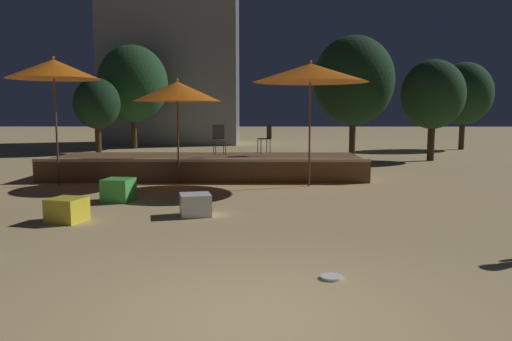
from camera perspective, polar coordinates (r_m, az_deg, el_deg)
name	(u,v)px	position (r m, az deg, el deg)	size (l,w,h in m)	color
ground_plane	(252,318)	(4.96, -0.40, -16.51)	(120.00, 120.00, 0.00)	tan
wooden_deck	(207,166)	(15.30, -5.58, 0.49)	(9.27, 3.19, 0.67)	brown
patio_umbrella_0	(310,73)	(13.11, 6.24, 11.02)	(2.98, 2.98, 3.26)	brown
patio_umbrella_1	(177,92)	(13.64, -9.00, 8.91)	(2.35, 2.35, 2.84)	brown
patio_umbrella_2	(54,69)	(14.24, -22.13, 10.67)	(2.37, 2.37, 3.39)	brown
cube_seat_0	(119,190)	(11.34, -15.44, -2.15)	(0.69, 0.69, 0.50)	#4CC651
cube_seat_1	(67,210)	(9.55, -20.79, -4.22)	(0.70, 0.70, 0.43)	yellow
cube_seat_2	(195,205)	(9.52, -6.94, -3.90)	(0.67, 0.67, 0.41)	white
bistro_chair_0	(219,136)	(15.00, -4.26, 3.90)	(0.42, 0.43, 0.90)	#47474C
bistro_chair_1	(267,136)	(15.47, 1.23, 4.00)	(0.44, 0.43, 0.90)	#2D3338
frisbee_disc	(331,277)	(6.08, 8.61, -11.96)	(0.26, 0.26, 0.03)	white
background_tree_0	(433,95)	(21.04, 19.57, 8.17)	(2.47, 2.47, 3.99)	#3D2B1C
background_tree_1	(354,81)	(22.76, 11.09, 10.04)	(3.57, 3.57, 5.27)	#3D2B1C
background_tree_2	(464,94)	(27.83, 22.65, 8.11)	(2.88, 2.88, 4.45)	#3D2B1C
background_tree_3	(133,84)	(27.20, -13.90, 9.58)	(3.63, 3.63, 5.39)	#3D2B1C
background_tree_4	(97,104)	(24.45, -17.73, 7.27)	(2.13, 2.13, 3.50)	#3D2B1C
distant_building	(171,13)	(31.70, -9.69, 17.31)	(7.97, 4.42, 15.61)	gray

